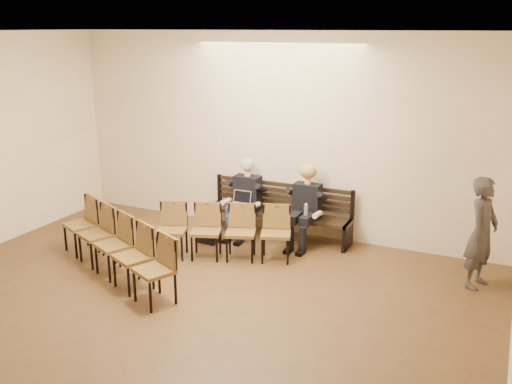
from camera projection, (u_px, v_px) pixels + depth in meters
ground at (92, 375)px, 6.05m from camera, size 10.00×10.00×0.00m
room_walls at (123, 127)px, 6.02m from camera, size 8.02×10.01×3.51m
bench at (278, 225)px, 9.96m from camera, size 2.60×0.90×0.45m
seated_man at (245, 198)px, 9.96m from camera, size 0.57×0.79×1.36m
seated_woman at (305, 208)px, 9.52m from camera, size 0.56×0.77×1.30m
laptop at (239, 207)px, 9.81m from camera, size 0.39×0.34×0.24m
water_bottle at (306, 217)px, 9.33m from camera, size 0.07×0.07×0.21m
bag at (208, 234)px, 9.75m from camera, size 0.39×0.28×0.28m
passerby at (483, 225)px, 7.89m from camera, size 0.63×0.78×1.84m
chair_row_front at (223, 232)px, 8.99m from camera, size 2.15×1.17×0.87m
chair_row_back at (113, 246)px, 8.38m from camera, size 2.77×1.65×0.92m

